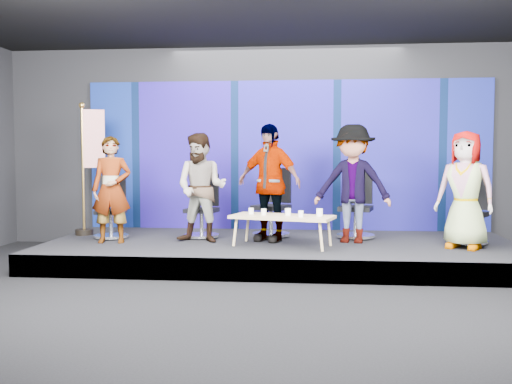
# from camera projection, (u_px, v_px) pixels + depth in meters

# --- Properties ---
(ground) EXTENTS (10.00, 10.00, 0.00)m
(ground) POSITION_uv_depth(u_px,v_px,m) (269.00, 304.00, 6.16)
(ground) COLOR black
(ground) RESTS_ON ground
(room_walls) EXTENTS (10.02, 8.02, 3.51)m
(room_walls) POSITION_uv_depth(u_px,v_px,m) (269.00, 77.00, 6.00)
(room_walls) COLOR black
(room_walls) RESTS_ON ground
(riser) EXTENTS (7.00, 3.00, 0.30)m
(riser) POSITION_uv_depth(u_px,v_px,m) (281.00, 251.00, 8.63)
(riser) COLOR black
(riser) RESTS_ON ground
(backdrop) EXTENTS (7.00, 0.08, 2.60)m
(backdrop) POSITION_uv_depth(u_px,v_px,m) (285.00, 155.00, 9.98)
(backdrop) COLOR navy
(backdrop) RESTS_ON riser
(chair_a) EXTENTS (0.63, 0.63, 0.98)m
(chair_a) POSITION_uv_depth(u_px,v_px,m) (112.00, 218.00, 8.97)
(chair_a) COLOR silver
(chair_a) RESTS_ON riser
(panelist_a) EXTENTS (0.63, 0.46, 1.59)m
(panelist_a) POSITION_uv_depth(u_px,v_px,m) (112.00, 190.00, 8.46)
(panelist_a) COLOR black
(panelist_a) RESTS_ON riser
(chair_b) EXTENTS (0.65, 0.65, 1.01)m
(chair_b) POSITION_uv_depth(u_px,v_px,m) (203.00, 216.00, 9.03)
(chair_b) COLOR silver
(chair_b) RESTS_ON riser
(panelist_b) EXTENTS (0.88, 0.74, 1.64)m
(panelist_b) POSITION_uv_depth(u_px,v_px,m) (201.00, 188.00, 8.50)
(panelist_b) COLOR black
(panelist_b) RESTS_ON riser
(chair_c) EXTENTS (0.82, 0.82, 1.10)m
(chair_c) POSITION_uv_depth(u_px,v_px,m) (273.00, 214.00, 9.15)
(chair_c) COLOR silver
(chair_c) RESTS_ON riser
(panelist_c) EXTENTS (1.13, 0.83, 1.78)m
(panelist_c) POSITION_uv_depth(u_px,v_px,m) (269.00, 183.00, 8.62)
(panelist_c) COLOR black
(panelist_c) RESTS_ON riser
(chair_d) EXTENTS (0.74, 0.74, 1.09)m
(chair_d) POSITION_uv_depth(u_px,v_px,m) (356.00, 215.00, 8.99)
(chair_d) COLOR silver
(chair_d) RESTS_ON riser
(panelist_d) EXTENTS (1.26, 0.90, 1.76)m
(panelist_d) POSITION_uv_depth(u_px,v_px,m) (353.00, 184.00, 8.47)
(panelist_d) COLOR black
(panelist_d) RESTS_ON riser
(chair_e) EXTENTS (0.79, 0.79, 1.01)m
(chair_e) POSITION_uv_depth(u_px,v_px,m) (470.00, 221.00, 8.41)
(chair_e) COLOR silver
(chair_e) RESTS_ON riser
(panelist_e) EXTENTS (0.96, 0.87, 1.64)m
(panelist_e) POSITION_uv_depth(u_px,v_px,m) (465.00, 190.00, 7.93)
(panelist_e) COLOR black
(panelist_e) RESTS_ON riser
(coffee_table) EXTENTS (1.55, 0.97, 0.44)m
(coffee_table) POSITION_uv_depth(u_px,v_px,m) (282.00, 218.00, 8.14)
(coffee_table) COLOR tan
(coffee_table) RESTS_ON riser
(mug_a) EXTENTS (0.08, 0.08, 0.09)m
(mug_a) POSITION_uv_depth(u_px,v_px,m) (251.00, 211.00, 8.32)
(mug_a) COLOR white
(mug_a) RESTS_ON coffee_table
(mug_b) EXTENTS (0.08, 0.08, 0.09)m
(mug_b) POSITION_uv_depth(u_px,v_px,m) (264.00, 212.00, 8.19)
(mug_b) COLOR white
(mug_b) RESTS_ON coffee_table
(mug_c) EXTENTS (0.08, 0.08, 0.10)m
(mug_c) POSITION_uv_depth(u_px,v_px,m) (288.00, 212.00, 8.16)
(mug_c) COLOR white
(mug_c) RESTS_ON coffee_table
(mug_d) EXTENTS (0.07, 0.07, 0.09)m
(mug_d) POSITION_uv_depth(u_px,v_px,m) (301.00, 214.00, 7.95)
(mug_d) COLOR white
(mug_d) RESTS_ON coffee_table
(mug_e) EXTENTS (0.09, 0.09, 0.11)m
(mug_e) POSITION_uv_depth(u_px,v_px,m) (319.00, 212.00, 8.05)
(mug_e) COLOR white
(mug_e) RESTS_ON coffee_table
(flag_stand) EXTENTS (0.49, 0.29, 2.16)m
(flag_stand) POSITION_uv_depth(u_px,v_px,m) (90.00, 165.00, 9.29)
(flag_stand) COLOR black
(flag_stand) RESTS_ON riser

